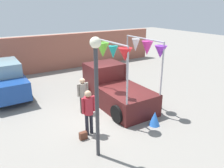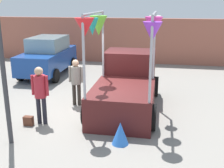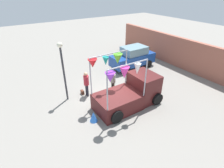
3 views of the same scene
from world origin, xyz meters
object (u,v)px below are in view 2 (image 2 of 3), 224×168
Objects in this scene: parked_car at (48,56)px; folded_kite_bundle_azure at (120,133)px; vendor_truck at (127,82)px; person_customer at (40,90)px; person_vendor at (76,78)px; street_lamp at (1,48)px; handbag at (28,121)px.

folded_kite_bundle_azure is (4.57, -6.39, -0.64)m from parked_car.
vendor_truck is 2.98m from person_customer.
folded_kite_bundle_azure is at bearing -18.50° from person_customer.
folded_kite_bundle_azure is (0.18, -2.70, -0.59)m from vendor_truck.
vendor_truck reaches higher than person_vendor.
parked_car is 2.44× the size of person_vendor.
person_customer is 0.46× the size of street_lamp.
street_lamp is (-0.32, -1.27, 1.43)m from person_customer.
vendor_truck is 4.40m from street_lamp.
vendor_truck is 1.03× the size of parked_car.
parked_car is 14.29× the size of handbag.
person_vendor is at bearing -174.73° from vendor_truck.
street_lamp is 6.33× the size of folded_kite_bundle_azure.
folded_kite_bundle_azure is at bearing -52.63° from person_vendor.
parked_car is (-4.38, 3.69, 0.05)m from vendor_truck.
handbag is 2.93m from folded_kite_bundle_azure.
person_customer is (-2.32, -1.86, 0.17)m from vendor_truck.
vendor_truck is 2.36× the size of person_customer.
vendor_truck reaches higher than handbag.
person_customer is 2.92× the size of folded_kite_bundle_azure.
person_vendor is at bearing 71.58° from person_customer.
vendor_truck reaches higher than person_customer.
person_vendor is (2.63, -3.85, 0.04)m from parked_car.
street_lamp is (0.03, -1.07, 2.35)m from handbag.
vendor_truck is 2.52× the size of person_vendor.
parked_car reaches higher than folded_kite_bundle_azure.
person_customer is 6.26× the size of handbag.
parked_car is at bearing 110.39° from person_customer.
person_customer is at bearing 75.93° from street_lamp.
parked_car is 5.92m from person_customer.
vendor_truck is 1.76m from person_vendor.
person_customer is at bearing 29.74° from handbag.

